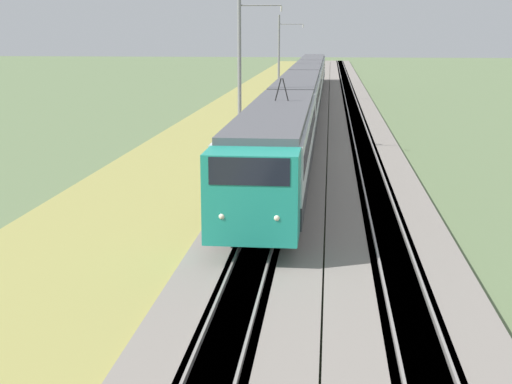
# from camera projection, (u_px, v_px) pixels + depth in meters

# --- Properties ---
(ballast_main) EXTENTS (240.00, 4.40, 0.30)m
(ballast_main) POSITION_uv_depth(u_px,v_px,m) (299.00, 128.00, 53.83)
(ballast_main) COLOR gray
(ballast_main) RESTS_ON ground
(ballast_adjacent) EXTENTS (240.00, 4.40, 0.30)m
(ballast_adjacent) POSITION_uv_depth(u_px,v_px,m) (358.00, 128.00, 53.39)
(ballast_adjacent) COLOR gray
(ballast_adjacent) RESTS_ON ground
(track_main) EXTENTS (240.00, 1.57, 0.45)m
(track_main) POSITION_uv_depth(u_px,v_px,m) (299.00, 128.00, 53.83)
(track_main) COLOR #4C4238
(track_main) RESTS_ON ground
(track_adjacent) EXTENTS (240.00, 1.57, 0.45)m
(track_adjacent) POSITION_uv_depth(u_px,v_px,m) (358.00, 128.00, 53.38)
(track_adjacent) COLOR #4C4238
(track_adjacent) RESTS_ON ground
(grass_verge) EXTENTS (240.00, 8.07, 0.12)m
(grass_verge) POSITION_uv_depth(u_px,v_px,m) (223.00, 128.00, 54.43)
(grass_verge) COLOR #99934C
(grass_verge) RESTS_ON ground
(passenger_train) EXTENTS (84.39, 3.02, 5.10)m
(passenger_train) POSITION_uv_depth(u_px,v_px,m) (303.00, 88.00, 62.08)
(passenger_train) COLOR teal
(passenger_train) RESTS_ON ground
(catenary_mast_mid) EXTENTS (0.22, 2.56, 9.62)m
(catenary_mast_mid) POSITION_uv_depth(u_px,v_px,m) (240.00, 72.00, 41.19)
(catenary_mast_mid) COLOR slate
(catenary_mast_mid) RESTS_ON ground
(catenary_mast_far) EXTENTS (0.22, 2.56, 8.85)m
(catenary_mast_far) POSITION_uv_depth(u_px,v_px,m) (279.00, 58.00, 72.18)
(catenary_mast_far) COLOR slate
(catenary_mast_far) RESTS_ON ground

